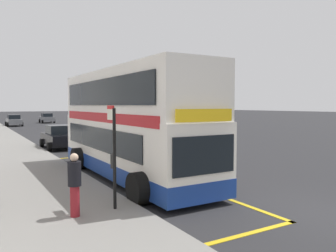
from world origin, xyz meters
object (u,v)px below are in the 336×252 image
(parked_car_grey_behind, at_px, (47,118))
(parked_car_grey_distant, at_px, (14,120))
(pedestrian_waiting_near_sign, at_px, (75,182))
(bus_stop_sign, at_px, (113,149))
(parked_car_black_across, at_px, (59,137))
(double_decker_bus, at_px, (129,128))

(parked_car_grey_behind, bearing_deg, parked_car_grey_distant, -128.97)
(parked_car_grey_behind, distance_m, pedestrian_waiting_near_sign, 51.14)
(parked_car_grey_distant, relative_size, pedestrian_waiting_near_sign, 2.56)
(bus_stop_sign, relative_size, parked_car_black_across, 0.68)
(parked_car_grey_distant, bearing_deg, bus_stop_sign, 86.46)
(double_decker_bus, height_order, parked_car_black_across, double_decker_bus)
(bus_stop_sign, distance_m, parked_car_grey_behind, 50.81)
(double_decker_bus, bearing_deg, pedestrian_waiting_near_sign, -128.82)
(bus_stop_sign, bearing_deg, pedestrian_waiting_near_sign, -171.82)
(parked_car_grey_behind, height_order, parked_car_grey_distant, same)
(double_decker_bus, xyz_separation_m, parked_car_grey_behind, (5.48, 46.17, -1.26))
(pedestrian_waiting_near_sign, bearing_deg, bus_stop_sign, 8.18)
(parked_car_black_across, relative_size, parked_car_grey_distant, 1.00)
(bus_stop_sign, xyz_separation_m, parked_car_black_across, (1.90, 15.04, -1.00))
(parked_car_grey_behind, bearing_deg, bus_stop_sign, -96.91)
(parked_car_grey_behind, xyz_separation_m, parked_car_black_across, (-5.83, -35.17, 0.00))
(pedestrian_waiting_near_sign, bearing_deg, parked_car_grey_behind, 80.02)
(double_decker_bus, bearing_deg, parked_car_grey_distant, 90.39)
(parked_car_black_across, bearing_deg, parked_car_grey_distant, 89.34)
(bus_stop_sign, bearing_deg, parked_car_grey_behind, 81.24)
(parked_car_black_across, bearing_deg, double_decker_bus, -88.66)
(pedestrian_waiting_near_sign, bearing_deg, parked_car_grey_distant, 85.93)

